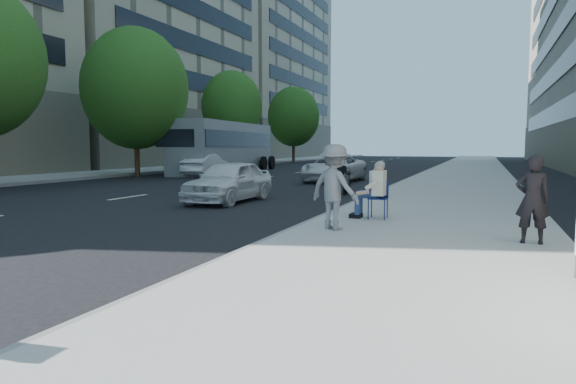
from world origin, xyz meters
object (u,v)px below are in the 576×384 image
at_px(white_sedan_far, 335,168).
at_px(white_sedan_mid, 206,165).
at_px(pedestrian_woman, 533,199).
at_px(seated_protester, 374,187).
at_px(white_sedan_near, 229,181).
at_px(motorcycle, 342,178).
at_px(bus, 225,148).
at_px(jogger, 334,187).

bearing_deg(white_sedan_far, white_sedan_mid, 170.63).
xyz_separation_m(pedestrian_woman, white_sedan_mid, (-15.91, 16.73, -0.25)).
xyz_separation_m(seated_protester, white_sedan_mid, (-12.83, 14.74, -0.22)).
distance_m(white_sedan_near, white_sedan_far, 10.08).
height_order(pedestrian_woman, motorcycle, pedestrian_woman).
height_order(white_sedan_mid, bus, bus).
bearing_deg(white_sedan_near, white_sedan_far, 86.99).
xyz_separation_m(seated_protester, bus, (-13.92, 19.26, 0.76)).
relative_size(seated_protester, white_sedan_near, 0.33).
relative_size(seated_protester, white_sedan_far, 0.27).
bearing_deg(jogger, bus, -35.83).
bearing_deg(white_sedan_near, motorcycle, 52.30).
height_order(jogger, white_sedan_near, jogger).
xyz_separation_m(pedestrian_woman, white_sedan_far, (-7.70, 15.14, -0.22)).
relative_size(white_sedan_near, bus, 0.32).
height_order(white_sedan_far, motorcycle, motorcycle).
relative_size(pedestrian_woman, motorcycle, 0.73).
height_order(jogger, pedestrian_woman, jogger).
bearing_deg(pedestrian_woman, white_sedan_near, -35.38).
distance_m(white_sedan_near, motorcycle, 4.45).
relative_size(pedestrian_woman, white_sedan_far, 0.31).
height_order(white_sedan_near, white_sedan_far, white_sedan_far).
relative_size(seated_protester, jogger, 0.78).
distance_m(pedestrian_woman, white_sedan_mid, 23.09).
distance_m(jogger, white_sedan_near, 6.86).
bearing_deg(pedestrian_woman, white_sedan_far, -67.09).
height_order(motorcycle, bus, bus).
distance_m(seated_protester, pedestrian_woman, 3.67).
relative_size(jogger, white_sedan_mid, 0.42).
bearing_deg(jogger, white_sedan_far, -52.80).
bearing_deg(white_sedan_far, pedestrian_woman, -61.43).
distance_m(pedestrian_woman, white_sedan_near, 9.77).
relative_size(pedestrian_woman, white_sedan_near, 0.38).
bearing_deg(bus, white_sedan_far, -38.45).
xyz_separation_m(motorcycle, bus, (-11.42, 12.68, 1.00)).
xyz_separation_m(white_sedan_mid, motorcycle, (10.33, -8.16, -0.01)).
xyz_separation_m(seated_protester, white_sedan_near, (-5.25, 3.08, -0.20)).
distance_m(seated_protester, white_sedan_near, 6.09).
height_order(pedestrian_woman, white_sedan_mid, pedestrian_woman).
bearing_deg(white_sedan_mid, pedestrian_woman, 127.79).
xyz_separation_m(jogger, motorcycle, (-2.08, 8.35, -0.35)).
bearing_deg(motorcycle, pedestrian_woman, -59.06).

